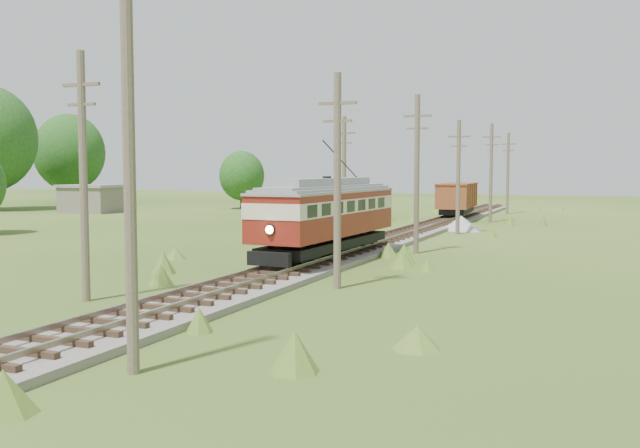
% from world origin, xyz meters
% --- Properties ---
extents(railbed_main, '(3.60, 96.00, 0.57)m').
position_xyz_m(railbed_main, '(0.00, 34.00, 0.19)').
color(railbed_main, '#605B54').
rests_on(railbed_main, ground).
extents(streetcar, '(3.35, 12.57, 5.71)m').
position_xyz_m(streetcar, '(-0.00, 25.22, 2.65)').
color(streetcar, black).
rests_on(streetcar, ground).
extents(gondola, '(3.41, 8.99, 2.93)m').
position_xyz_m(gondola, '(0.00, 58.86, 2.15)').
color(gondola, black).
rests_on(gondola, ground).
extents(gravel_pile, '(3.17, 3.36, 1.15)m').
position_xyz_m(gravel_pile, '(2.74, 47.27, 0.54)').
color(gravel_pile, gray).
rests_on(gravel_pile, ground).
extents(utility_pole_r_1, '(0.30, 0.30, 8.80)m').
position_xyz_m(utility_pole_r_1, '(3.10, 5.00, 4.40)').
color(utility_pole_r_1, brown).
rests_on(utility_pole_r_1, ground).
extents(utility_pole_r_2, '(1.60, 0.30, 8.60)m').
position_xyz_m(utility_pole_r_2, '(3.30, 18.00, 4.42)').
color(utility_pole_r_2, brown).
rests_on(utility_pole_r_2, ground).
extents(utility_pole_r_3, '(1.60, 0.30, 9.00)m').
position_xyz_m(utility_pole_r_3, '(3.20, 31.00, 4.63)').
color(utility_pole_r_3, brown).
rests_on(utility_pole_r_3, ground).
extents(utility_pole_r_4, '(1.60, 0.30, 8.40)m').
position_xyz_m(utility_pole_r_4, '(3.00, 44.00, 4.32)').
color(utility_pole_r_4, brown).
rests_on(utility_pole_r_4, ground).
extents(utility_pole_r_5, '(1.60, 0.30, 8.90)m').
position_xyz_m(utility_pole_r_5, '(3.40, 57.00, 4.58)').
color(utility_pole_r_5, brown).
rests_on(utility_pole_r_5, ground).
extents(utility_pole_r_6, '(1.60, 0.30, 8.70)m').
position_xyz_m(utility_pole_r_6, '(3.20, 70.00, 4.47)').
color(utility_pole_r_6, brown).
rests_on(utility_pole_r_6, ground).
extents(utility_pole_l_a, '(1.60, 0.30, 9.00)m').
position_xyz_m(utility_pole_l_a, '(-4.20, 12.00, 4.63)').
color(utility_pole_l_a, brown).
rests_on(utility_pole_l_a, ground).
extents(utility_pole_l_b, '(1.60, 0.30, 8.60)m').
position_xyz_m(utility_pole_l_b, '(-4.50, 40.00, 4.42)').
color(utility_pole_l_b, brown).
rests_on(utility_pole_l_b, ground).
extents(tree_left_5, '(9.66, 9.66, 12.44)m').
position_xyz_m(tree_left_5, '(-56.00, 70.00, 7.12)').
color(tree_left_5, '#38281C').
rests_on(tree_left_5, ground).
extents(tree_mid_a, '(5.46, 5.46, 7.03)m').
position_xyz_m(tree_mid_a, '(-28.00, 68.00, 4.02)').
color(tree_mid_a, '#38281C').
rests_on(tree_mid_a, ground).
extents(shed, '(6.40, 4.40, 3.10)m').
position_xyz_m(shed, '(-40.00, 55.00, 1.57)').
color(shed, slate).
rests_on(shed, ground).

